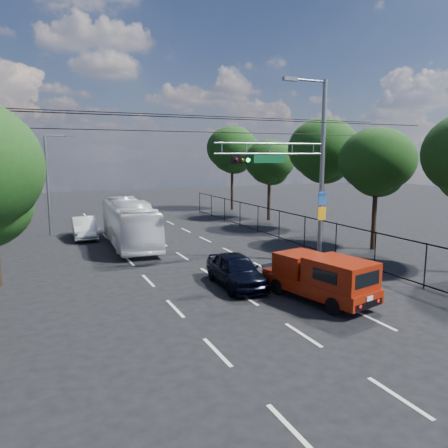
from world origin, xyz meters
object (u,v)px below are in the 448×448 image
red_pickup (320,277)px  white_van (84,228)px  navy_hatchback (236,270)px  white_bus (129,223)px  signal_mast (303,164)px

red_pickup → white_van: size_ratio=1.18×
navy_hatchback → white_van: white_van is taller
white_bus → white_van: bearing=128.6°
white_van → navy_hatchback: bearing=-70.0°
signal_mast → white_bus: bearing=130.3°
navy_hatchback → red_pickup: bearing=-50.8°
signal_mast → white_van: bearing=128.9°
red_pickup → signal_mast: bearing=63.1°
navy_hatchback → signal_mast: bearing=29.4°
navy_hatchback → white_bus: bearing=106.0°
signal_mast → white_van: size_ratio=2.17×
red_pickup → white_van: red_pickup is taller
white_van → red_pickup: bearing=-66.6°
red_pickup → white_bus: white_bus is taller
signal_mast → red_pickup: bearing=-116.9°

